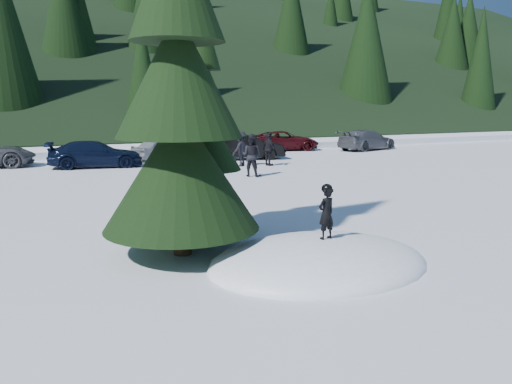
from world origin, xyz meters
name	(u,v)px	position (x,y,z in m)	size (l,w,h in m)	color
ground	(319,264)	(0.00, 0.00, 0.00)	(200.00, 200.00, 0.00)	white
snow_mound	(319,264)	(0.00, 0.00, 0.00)	(4.48, 3.52, 0.96)	white
forest_hillside	(60,19)	(0.00, 54.00, 12.50)	(200.00, 60.00, 25.00)	black
spruce_tall	(179,92)	(-2.20, 1.80, 3.32)	(3.20, 3.20, 8.60)	black
spruce_short	(204,147)	(-1.20, 3.20, 2.10)	(2.20, 2.20, 5.37)	black
child_skier	(326,213)	(0.18, 0.05, 0.99)	(0.37, 0.24, 1.02)	black
adult_0	(252,155)	(3.87, 11.48, 0.91)	(0.89, 0.69, 1.82)	black
adult_1	(269,149)	(6.25, 14.53, 0.84)	(0.98, 0.41, 1.68)	black
adult_2	(241,149)	(4.90, 14.99, 0.88)	(1.13, 0.65, 1.75)	black
car_3	(95,154)	(-1.78, 17.63, 0.65)	(1.83, 4.51, 1.31)	black
car_4	(162,149)	(2.08, 19.49, 0.61)	(1.45, 3.59, 1.22)	#93959B
car_5	(246,147)	(6.43, 17.74, 0.71)	(1.49, 4.29, 1.41)	black
car_6	(284,141)	(11.06, 21.74, 0.65)	(2.15, 4.65, 1.29)	#390A0F
car_7	(367,140)	(16.30, 19.59, 0.68)	(1.91, 4.70, 1.36)	#4E5056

